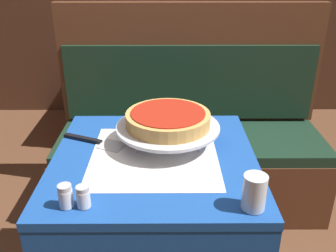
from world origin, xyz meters
name	(u,v)px	position (x,y,z in m)	size (l,w,h in m)	color
dining_table_front	(155,182)	(0.00, 0.00, 0.63)	(0.73, 0.73, 0.74)	#194799
dining_table_rear	(135,57)	(-0.20, 1.75, 0.64)	(0.80, 0.80, 0.74)	red
booth_bench	(190,152)	(0.18, 0.77, 0.33)	(1.52, 0.54, 1.16)	brown
pizza_pan_stand	(168,128)	(0.05, 0.10, 0.81)	(0.39, 0.39, 0.08)	#ADADB2
deep_dish_pizza	(168,119)	(0.05, 0.10, 0.84)	(0.32, 0.32, 0.05)	tan
pizza_server	(95,141)	(-0.23, 0.11, 0.74)	(0.26, 0.15, 0.01)	#BCBCC1
water_glass_near	(254,192)	(0.29, -0.30, 0.79)	(0.07, 0.07, 0.11)	silver
salt_shaker	(66,196)	(-0.24, -0.29, 0.77)	(0.04, 0.04, 0.07)	silver
pepper_shaker	(83,197)	(-0.19, -0.29, 0.77)	(0.04, 0.04, 0.07)	silver
condiment_caddy	(129,41)	(-0.24, 1.70, 0.78)	(0.15, 0.15, 0.18)	black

